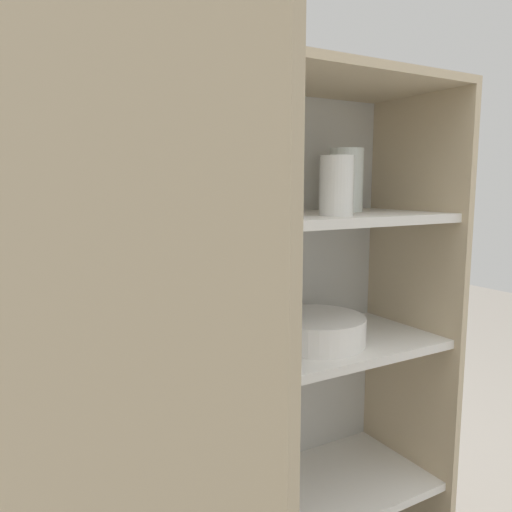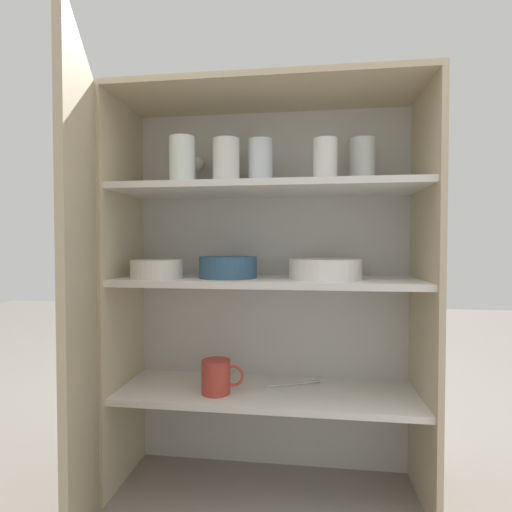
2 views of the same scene
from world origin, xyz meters
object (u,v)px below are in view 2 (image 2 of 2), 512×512
mixing_bowl_large (228,266)px  plate_stack_white (325,269)px  serving_bowl_small (157,268)px  coffee_mug_primary (217,377)px

mixing_bowl_large → plate_stack_white: bearing=-0.1°
serving_bowl_small → coffee_mug_primary: (0.20, -0.00, -0.34)m
plate_stack_white → coffee_mug_primary: (-0.34, -0.05, -0.34)m
serving_bowl_small → plate_stack_white: bearing=4.9°
coffee_mug_primary → mixing_bowl_large: bearing=62.2°
mixing_bowl_large → coffee_mug_primary: (-0.03, -0.05, -0.34)m
mixing_bowl_large → coffee_mug_primary: size_ratio=1.40×
mixing_bowl_large → coffee_mug_primary: 0.35m
plate_stack_white → mixing_bowl_large: size_ratio=1.20×
mixing_bowl_large → serving_bowl_small: 0.23m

